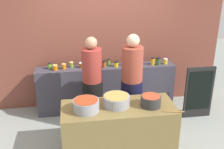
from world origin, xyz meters
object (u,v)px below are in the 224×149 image
cooking_pot_left (86,105)px  chalkboard_sign (199,92)px  preserve_jar_6 (99,65)px  preserve_jar_13 (158,61)px  preserve_jar_5 (91,64)px  preserve_jar_14 (165,61)px  preserve_jar_3 (71,65)px  preserve_jar_8 (108,62)px  preserve_jar_1 (55,68)px  preserve_jar_0 (50,66)px  preserve_jar_2 (64,66)px  preserve_jar_12 (153,61)px  cook_in_cap (132,89)px  preserve_jar_11 (130,62)px  preserve_jar_4 (81,65)px  cooking_pot_right (151,101)px  preserve_jar_9 (116,64)px  cooking_pot_center (117,101)px  wooden_spoon (174,112)px  preserve_jar_7 (104,64)px  cook_with_tongs (92,89)px  preserve_jar_10 (125,62)px

cooking_pot_left → chalkboard_sign: (2.16, 0.87, -0.37)m
preserve_jar_6 → preserve_jar_13: 1.17m
preserve_jar_5 → preserve_jar_6: bearing=-38.2°
preserve_jar_14 → preserve_jar_3: bearing=177.3°
preserve_jar_8 → preserve_jar_1: bearing=-174.3°
preserve_jar_0 → preserve_jar_6: preserve_jar_0 is taller
preserve_jar_5 → chalkboard_sign: (1.96, -0.64, -0.45)m
preserve_jar_1 → preserve_jar_2: bearing=13.6°
preserve_jar_12 → preserve_jar_2: bearing=178.9°
preserve_jar_3 → preserve_jar_6: (0.52, -0.11, -0.00)m
chalkboard_sign → cook_in_cap: bearing=-170.2°
preserve_jar_1 → preserve_jar_2: preserve_jar_2 is taller
preserve_jar_3 → preserve_jar_11: (1.14, -0.06, 0.01)m
preserve_jar_8 → cooking_pot_left: 1.61m
preserve_jar_4 → preserve_jar_14: size_ratio=0.91×
preserve_jar_1 → cook_in_cap: 1.51m
cooking_pot_right → cook_in_cap: (-0.15, 0.64, -0.09)m
preserve_jar_9 → preserve_jar_11: 0.29m
preserve_jar_1 → cooking_pot_right: preserve_jar_1 is taller
preserve_jar_5 → preserve_jar_12: 1.21m
preserve_jar_6 → cooking_pot_center: size_ratio=0.26×
preserve_jar_0 → wooden_spoon: (1.82, -1.72, -0.17)m
preserve_jar_6 → chalkboard_sign: size_ratio=0.10×
preserve_jar_9 → chalkboard_sign: bearing=-20.3°
preserve_jar_7 → preserve_jar_9: size_ratio=1.22×
preserve_jar_0 → preserve_jar_4: (0.60, -0.02, -0.01)m
cook_with_tongs → chalkboard_sign: 2.02m
preserve_jar_3 → preserve_jar_4: bearing=-14.1°
preserve_jar_3 → preserve_jar_14: (1.84, -0.09, 0.00)m
cook_with_tongs → preserve_jar_11: bearing=39.6°
preserve_jar_0 → preserve_jar_3: (0.41, 0.03, -0.00)m
preserve_jar_8 → chalkboard_sign: preserve_jar_8 is taller
cook_with_tongs → cooking_pot_center: bearing=-66.7°
preserve_jar_2 → chalkboard_sign: (2.48, -0.58, -0.45)m
preserve_jar_4 → preserve_jar_8: 0.53m
preserve_jar_4 → wooden_spoon: (1.22, -1.70, -0.16)m
cooking_pot_center → preserve_jar_10: bearing=74.1°
preserve_jar_2 → cooking_pot_right: size_ratio=0.34×
preserve_jar_3 → preserve_jar_8: bearing=-0.4°
preserve_jar_14 → cook_in_cap: size_ratio=0.06×
preserve_jar_2 → chalkboard_sign: 2.59m
preserve_jar_9 → cooking_pot_center: bearing=-99.1°
wooden_spoon → preserve_jar_9: bearing=108.9°
preserve_jar_9 → wooden_spoon: 1.75m
preserve_jar_3 → preserve_jar_6: size_ratio=1.06×
preserve_jar_11 → cooking_pot_center: bearing=-110.3°
cook_with_tongs → preserve_jar_9: bearing=51.0°
preserve_jar_2 → preserve_jar_5: size_ratio=1.01×
preserve_jar_9 → preserve_jar_0: bearing=177.2°
preserve_jar_2 → wooden_spoon: 2.29m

